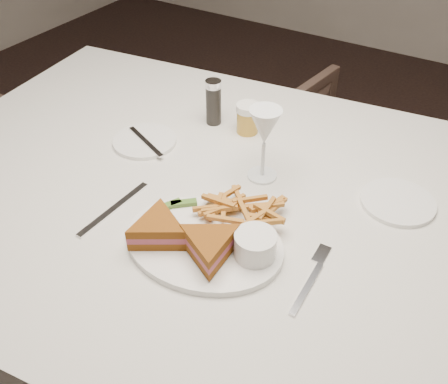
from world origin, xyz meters
TOP-DOWN VIEW (x-y plane):
  - ground at (0.00, 0.00)m, footprint 5.00×5.00m
  - table at (0.18, -0.22)m, footprint 1.72×1.25m
  - chair_far at (0.20, 0.65)m, footprint 0.66×0.63m
  - table_setting at (0.18, -0.29)m, footprint 0.78×0.60m

SIDE VIEW (x-z plane):
  - ground at x=0.00m, z-range 0.00..0.00m
  - chair_far at x=0.20m, z-range 0.00..0.61m
  - table at x=0.18m, z-range 0.00..0.75m
  - table_setting at x=0.18m, z-range 0.70..0.88m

